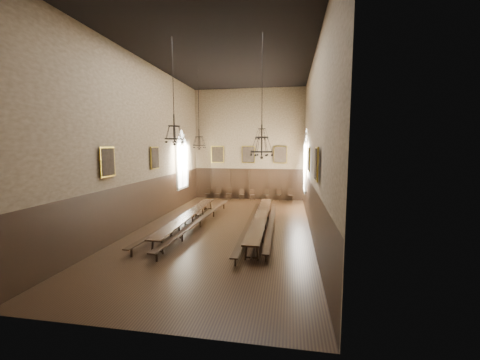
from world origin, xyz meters
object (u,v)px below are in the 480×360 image
(chair_5, at_px, (266,197))
(chair_6, at_px, (278,197))
(bench_right_outer, at_px, (271,225))
(chair_2, at_px, (229,196))
(bench_right_inner, at_px, (250,225))
(chair_3, at_px, (242,196))
(chair_1, at_px, (218,196))
(chandelier_front_right, at_px, (262,145))
(table_right, at_px, (261,222))
(table_left, at_px, (189,220))
(chandelier_back_left, at_px, (199,140))
(chair_0, at_px, (207,196))
(chair_7, at_px, (290,197))
(chandelier_front_left, at_px, (174,132))
(chair_4, at_px, (252,197))
(chandelier_back_right, at_px, (262,132))
(bench_left_inner, at_px, (200,222))
(bench_left_outer, at_px, (179,222))

(chair_5, relative_size, chair_6, 0.94)
(bench_right_outer, xyz_separation_m, chair_2, (-4.06, 8.58, 0.03))
(bench_right_inner, xyz_separation_m, chair_3, (-1.85, 8.75, -0.03))
(chair_1, xyz_separation_m, chandelier_front_right, (4.67, -10.96, 4.16))
(table_right, relative_size, chair_3, 11.15)
(table_left, height_order, chandelier_back_left, chandelier_back_left)
(chair_1, height_order, chair_2, chair_2)
(chandelier_back_left, bearing_deg, chair_5, 61.09)
(bench_right_inner, height_order, chandelier_back_left, chandelier_back_left)
(chair_0, xyz_separation_m, chair_6, (5.89, 0.02, 0.04))
(chair_7, height_order, chandelier_front_left, chandelier_front_left)
(chair_0, xyz_separation_m, chair_1, (0.90, -0.00, 0.03))
(table_left, bearing_deg, chair_3, 79.80)
(bench_right_inner, relative_size, chandelier_back_left, 2.13)
(bench_right_outer, distance_m, chair_4, 8.73)
(chair_1, height_order, chandelier_back_right, chandelier_back_right)
(chandelier_front_right, bearing_deg, bench_right_outer, 83.28)
(chair_0, height_order, chair_4, chair_4)
(chair_3, height_order, chandelier_front_left, chandelier_front_left)
(chair_0, xyz_separation_m, chair_3, (2.92, 0.04, 0.00))
(chandelier_back_right, distance_m, chandelier_front_right, 5.36)
(bench_left_inner, distance_m, bench_right_outer, 3.83)
(chair_3, distance_m, chair_6, 2.97)
(chair_2, height_order, chair_5, chair_2)
(bench_right_inner, height_order, chair_6, chair_6)
(bench_right_outer, xyz_separation_m, chair_3, (-2.94, 8.49, -0.00))
(bench_left_inner, height_order, chandelier_front_right, chandelier_front_right)
(chair_0, distance_m, chair_1, 0.90)
(chandelier_front_left, bearing_deg, bench_left_outer, 109.74)
(chair_6, bearing_deg, bench_left_outer, -101.50)
(table_left, height_order, chair_4, chair_4)
(chair_0, bearing_deg, chair_6, 19.77)
(table_left, distance_m, bench_right_outer, 4.48)
(bench_right_inner, relative_size, chair_4, 11.57)
(bench_right_inner, relative_size, chandelier_back_right, 2.38)
(table_right, bearing_deg, chair_7, 79.64)
(bench_right_inner, relative_size, chandelier_front_left, 2.25)
(chair_2, bearing_deg, table_left, -93.43)
(chair_5, bearing_deg, chair_4, -165.66)
(chandelier_front_right, bearing_deg, chair_1, 113.07)
(bench_right_outer, relative_size, chair_0, 10.73)
(bench_right_outer, relative_size, chair_5, 9.85)
(bench_right_inner, bearing_deg, chandelier_back_right, 84.40)
(table_right, height_order, chair_2, chair_2)
(bench_left_inner, relative_size, chandelier_back_left, 2.25)
(bench_left_outer, height_order, chair_7, chair_7)
(table_right, height_order, chair_1, chair_1)
(table_right, height_order, bench_right_outer, table_right)
(table_left, height_order, chandelier_front_left, chandelier_front_left)
(bench_left_inner, relative_size, chair_6, 10.63)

